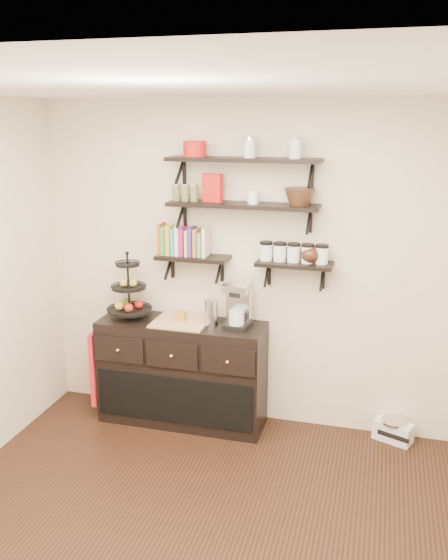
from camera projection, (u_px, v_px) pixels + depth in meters
floor at (179, 547)px, 3.63m from camera, size 3.50×3.50×0.00m
ceiling at (167, 86)px, 2.92m from camera, size 3.50×3.50×0.02m
back_wall at (246, 267)px, 4.90m from camera, size 3.50×0.02×2.70m
shelf_top at (243, 160)px, 4.54m from camera, size 1.20×0.27×0.23m
shelf_mid at (243, 205)px, 4.64m from camera, size 1.20×0.27×0.23m
shelf_low_left at (193, 258)px, 4.88m from camera, size 0.60×0.25×0.23m
shelf_low_right at (294, 265)px, 4.66m from camera, size 0.60×0.25×0.23m
cookbooks at (185, 241)px, 4.86m from camera, size 0.40×0.15×0.26m
glass_canisters at (294, 254)px, 4.64m from camera, size 0.54×0.10×0.13m
sideboard at (182, 372)px, 5.05m from camera, size 1.40×0.50×0.92m
fruit_stand at (130, 296)px, 5.00m from camera, size 0.38×0.38×0.55m
candle at (181, 316)px, 4.91m from camera, size 0.08×0.08×0.08m
coffee_maker at (238, 306)px, 4.78m from camera, size 0.22×0.22×0.37m
thermal_carafe at (211, 313)px, 4.81m from camera, size 0.11×0.11×0.22m
apron at (99, 366)px, 5.14m from camera, size 0.04×0.28×0.65m
radio at (393, 430)px, 4.82m from camera, size 0.34×0.27×0.18m
recipe_box at (213, 188)px, 4.66m from camera, size 0.17×0.09×0.22m
walnut_bowl at (300, 197)px, 4.50m from camera, size 0.24×0.24×0.13m
ramekins at (253, 197)px, 4.60m from camera, size 0.09×0.09×0.10m
teapot at (311, 253)px, 4.60m from camera, size 0.21×0.16×0.16m
red_pot at (195, 149)px, 4.62m from camera, size 0.18×0.18×0.12m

